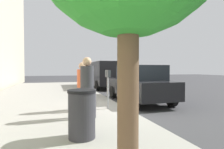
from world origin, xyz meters
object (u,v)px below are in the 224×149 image
(pedestrian_bystander, at_px, (87,82))
(parked_sedan_near, at_px, (139,84))
(parked_van_far, at_px, (104,73))
(parking_meter, at_px, (108,81))
(trash_bin, at_px, (82,114))
(pedestrian_at_meter, at_px, (82,82))

(pedestrian_bystander, relative_size, parked_sedan_near, 0.41)
(parked_van_far, bearing_deg, parked_sedan_near, 179.99)
(parking_meter, xyz_separation_m, parked_van_far, (8.42, -2.05, 0.09))
(pedestrian_bystander, height_order, trash_bin, pedestrian_bystander)
(pedestrian_at_meter, bearing_deg, trash_bin, -84.70)
(pedestrian_at_meter, relative_size, parked_sedan_near, 0.38)
(parking_meter, xyz_separation_m, parked_sedan_near, (1.63, -2.05, -0.27))
(parked_sedan_near, bearing_deg, pedestrian_bystander, 131.08)
(parking_meter, xyz_separation_m, trash_bin, (-2.51, 1.29, -0.51))
(parking_meter, distance_m, trash_bin, 2.86)
(pedestrian_at_meter, relative_size, trash_bin, 1.67)
(pedestrian_at_meter, xyz_separation_m, parked_van_far, (8.36, -2.96, 0.13))
(parking_meter, bearing_deg, pedestrian_bystander, 136.15)
(parked_sedan_near, xyz_separation_m, parked_van_far, (6.79, -0.00, 0.36))
(parking_meter, bearing_deg, parked_van_far, -13.67)
(pedestrian_at_meter, distance_m, pedestrian_bystander, 1.02)
(parked_van_far, bearing_deg, pedestrian_bystander, 162.45)
(pedestrian_bystander, bearing_deg, parked_sedan_near, -22.22)
(pedestrian_at_meter, xyz_separation_m, parked_sedan_near, (1.57, -2.96, -0.23))
(trash_bin, bearing_deg, parked_van_far, -16.99)
(parked_sedan_near, bearing_deg, trash_bin, 141.08)
(pedestrian_bystander, distance_m, parked_van_far, 9.84)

